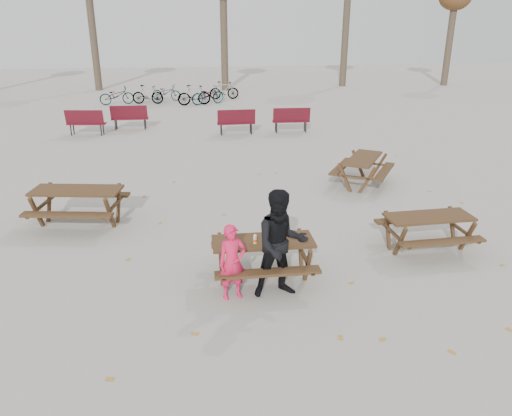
{
  "coord_description": "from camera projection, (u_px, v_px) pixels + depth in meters",
  "views": [
    {
      "loc": [
        -1.13,
        -7.94,
        4.5
      ],
      "look_at": [
        0.0,
        1.0,
        1.0
      ],
      "focal_mm": 35.0,
      "sensor_mm": 36.0,
      "label": 1
    }
  ],
  "objects": [
    {
      "name": "ground",
      "position": [
        263.0,
        279.0,
        9.1
      ],
      "size": [
        80.0,
        80.0,
        0.0
      ],
      "primitive_type": "plane",
      "color": "gray",
      "rests_on": "ground"
    },
    {
      "name": "main_picnic_table",
      "position": [
        263.0,
        250.0,
        8.89
      ],
      "size": [
        1.8,
        1.45,
        0.78
      ],
      "color": "#341F13",
      "rests_on": "ground"
    },
    {
      "name": "food_tray",
      "position": [
        280.0,
        241.0,
        8.75
      ],
      "size": [
        0.18,
        0.11,
        0.03
      ],
      "primitive_type": "cube",
      "color": "white",
      "rests_on": "main_picnic_table"
    },
    {
      "name": "bread_roll",
      "position": [
        280.0,
        239.0,
        8.74
      ],
      "size": [
        0.14,
        0.06,
        0.05
      ],
      "primitive_type": "ellipsoid",
      "color": "tan",
      "rests_on": "food_tray"
    },
    {
      "name": "soda_bottle",
      "position": [
        255.0,
        240.0,
        8.67
      ],
      "size": [
        0.07,
        0.07,
        0.17
      ],
      "color": "silver",
      "rests_on": "main_picnic_table"
    },
    {
      "name": "child",
      "position": [
        232.0,
        262.0,
        8.28
      ],
      "size": [
        0.54,
        0.42,
        1.32
      ],
      "primitive_type": "imported",
      "rotation": [
        0.0,
        0.0,
        0.24
      ],
      "color": "#E31C4C",
      "rests_on": "ground"
    },
    {
      "name": "adult",
      "position": [
        281.0,
        244.0,
        8.26
      ],
      "size": [
        0.98,
        0.8,
        1.89
      ],
      "primitive_type": "imported",
      "rotation": [
        0.0,
        0.0,
        0.09
      ],
      "color": "black",
      "rests_on": "ground"
    },
    {
      "name": "picnic_table_east",
      "position": [
        427.0,
        233.0,
        10.11
      ],
      "size": [
        1.79,
        1.47,
        0.74
      ],
      "primitive_type": null,
      "rotation": [
        0.0,
        0.0,
        0.05
      ],
      "color": "#341F13",
      "rests_on": "ground"
    },
    {
      "name": "picnic_table_north",
      "position": [
        79.0,
        207.0,
        11.32
      ],
      "size": [
        2.2,
        1.88,
        0.85
      ],
      "primitive_type": null,
      "rotation": [
        0.0,
        0.0,
        -0.16
      ],
      "color": "#341F13",
      "rests_on": "ground"
    },
    {
      "name": "picnic_table_far",
      "position": [
        362.0,
        171.0,
        14.03
      ],
      "size": [
        2.19,
        2.31,
        0.78
      ],
      "primitive_type": null,
      "rotation": [
        0.0,
        0.0,
        1.02
      ],
      "color": "#341F13",
      "rests_on": "ground"
    },
    {
      "name": "park_bench_row",
      "position": [
        186.0,
        120.0,
        20.19
      ],
      "size": [
        9.76,
        2.01,
        1.03
      ],
      "color": "maroon",
      "rests_on": "ground"
    },
    {
      "name": "bicycle_row",
      "position": [
        176.0,
        94.0,
        27.04
      ],
      "size": [
        7.6,
        2.8,
        1.06
      ],
      "color": "black",
      "rests_on": "ground"
    },
    {
      "name": "fallen_leaves",
      "position": [
        269.0,
        224.0,
        11.47
      ],
      "size": [
        11.0,
        11.0,
        0.01
      ],
      "primitive_type": null,
      "color": "#AC7829",
      "rests_on": "ground"
    }
  ]
}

